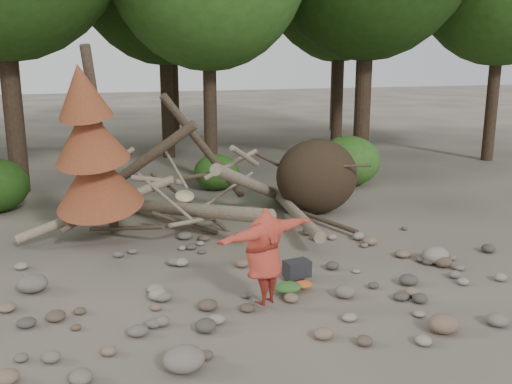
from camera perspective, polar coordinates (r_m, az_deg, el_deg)
name	(u,v)px	position (r m, az deg, el deg)	size (l,w,h in m)	color
ground	(287,283)	(10.64, 3.07, -9.11)	(120.00, 120.00, 0.00)	#514C44
deadfall_pile	(298,180)	(14.85, 4.18, 1.24)	(8.55, 5.24, 3.30)	#332619
dead_conifer	(92,151)	(12.63, -16.06, 3.95)	(2.06, 2.16, 4.35)	#4C3F30
bush_mid	(216,172)	(17.84, -3.98, 2.01)	(1.40, 1.40, 1.12)	#2A5719
bush_right	(349,161)	(18.60, 9.27, 3.09)	(2.00, 2.00, 1.60)	#346820
frisbee_thrower	(264,256)	(9.35, 0.82, -6.42)	(2.58, 1.25, 2.12)	#AD3627
backpack	(297,272)	(10.76, 4.11, -7.96)	(0.47, 0.31, 0.31)	black
cloth_green	(288,290)	(10.13, 3.21, -9.77)	(0.48, 0.40, 0.18)	#326026
cloth_orange	(303,287)	(10.34, 4.74, -9.46)	(0.34, 0.28, 0.12)	#BC5420
boulder_front_left	(184,359)	(7.92, -7.22, -16.23)	(0.56, 0.51, 0.34)	#6F665D
boulder_front_right	(444,324)	(9.27, 18.26, -12.39)	(0.47, 0.43, 0.28)	brown
boulder_mid_right	(435,255)	(12.11, 17.49, -6.04)	(0.56, 0.51, 0.34)	gray
boulder_mid_left	(32,283)	(10.95, -21.45, -8.50)	(0.54, 0.48, 0.32)	#675E56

